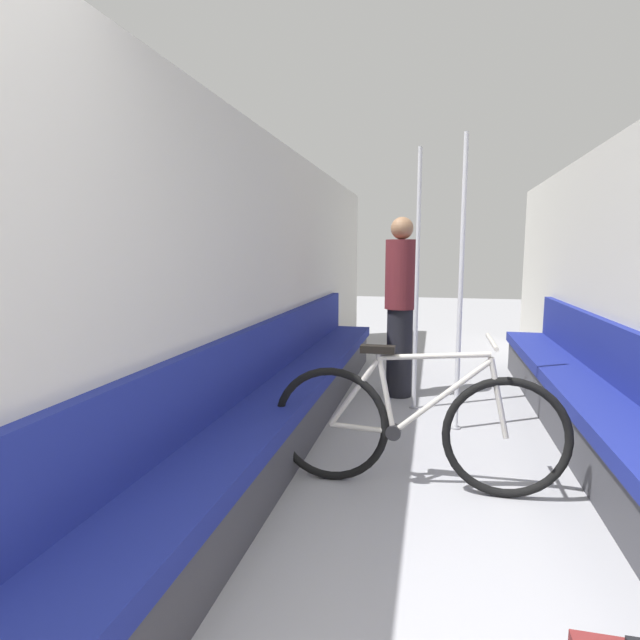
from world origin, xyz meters
The scene contains 7 objects.
wall_left centered at (-1.34, 3.04, 1.14)m, with size 0.10×9.28×2.28m, color beige.
bench_seat_row_left centered at (-1.08, 3.03, 0.29)m, with size 0.47×5.33×0.87m.
bench_seat_row_right centered at (1.08, 3.03, 0.29)m, with size 0.47×5.33×0.87m.
bicycle centered at (-0.12, 2.33, 0.38)m, with size 1.71×0.46×0.91m.
grab_pole_near centered at (0.16, 3.43, 1.10)m, with size 0.08×0.08×2.26m.
grab_pole_far centered at (-0.18, 3.88, 1.10)m, with size 0.08×0.08×2.26m.
passenger_standing centered at (-0.35, 4.25, 0.89)m, with size 0.30×0.30×1.71m.
Camera 1 is at (-0.04, -0.51, 1.39)m, focal length 28.00 mm.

